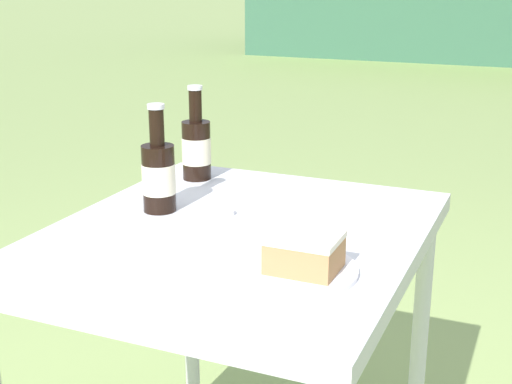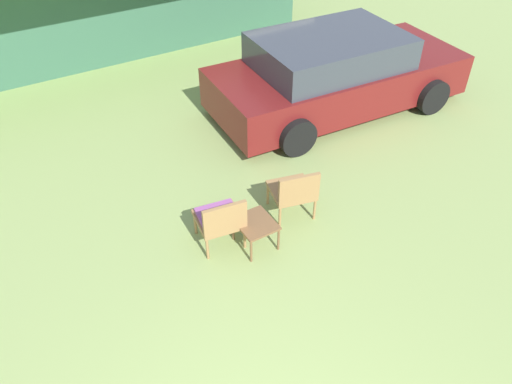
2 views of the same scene
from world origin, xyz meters
name	(u,v)px [view 2 (image 2 of 2)]	position (x,y,z in m)	size (l,w,h in m)	color
parked_car	(335,74)	(4.68, 5.33, 0.65)	(4.50, 2.25, 1.35)	maroon
wicker_chair_cushioned	(220,218)	(1.39, 3.34, 0.42)	(0.61, 0.61, 0.76)	#9E7547
wicker_chair_plain	(294,191)	(2.46, 3.32, 0.42)	(0.65, 0.65, 0.76)	#9E7547
garden_side_table	(256,225)	(1.75, 3.11, 0.33)	(0.44, 0.49, 0.37)	brown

